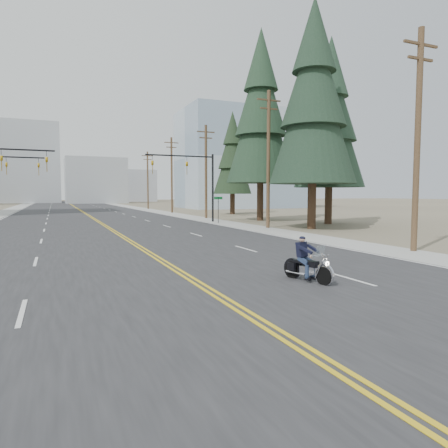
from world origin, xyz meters
TOP-DOWN VIEW (x-y plane):
  - ground_plane at (0.00, 0.00)m, footprint 400.00×400.00m
  - road at (0.00, 70.00)m, footprint 20.00×200.00m
  - sidewalk_left at (-11.50, 70.00)m, footprint 3.00×200.00m
  - sidewalk_right at (11.50, 70.00)m, footprint 3.00×200.00m
  - traffic_mast_right at (8.98, 32.00)m, footprint 7.10×0.26m
  - street_sign at (10.80, 30.00)m, footprint 0.90×0.06m
  - utility_pole_a at (12.50, 8.00)m, footprint 2.20×0.30m
  - utility_pole_b at (12.50, 23.00)m, footprint 2.20×0.30m
  - utility_pole_c at (12.50, 38.00)m, footprint 2.20×0.30m
  - utility_pole_d at (12.50, 53.00)m, footprint 2.20×0.30m
  - utility_pole_e at (12.50, 70.00)m, footprint 2.20×0.30m
  - glass_building at (32.00, 70.00)m, footprint 24.00×16.00m
  - haze_bldg_b at (8.00, 125.00)m, footprint 18.00×14.00m
  - haze_bldg_c at (40.00, 110.00)m, footprint 16.00×12.00m
  - haze_bldg_d at (-12.00, 140.00)m, footprint 20.00×15.00m
  - haze_bldg_e at (25.00, 150.00)m, footprint 14.00×14.00m
  - motorcyclist at (3.46, 4.23)m, footprint 1.27×2.06m
  - conifer_near at (15.47, 20.92)m, footprint 7.09×7.09m
  - conifer_mid at (20.30, 24.97)m, footprint 6.67×6.67m
  - conifer_tall at (16.53, 31.91)m, footprint 7.39×7.39m
  - conifer_far at (19.40, 45.63)m, footprint 5.46×5.46m

SIDE VIEW (x-z plane):
  - ground_plane at x=0.00m, z-range 0.00..0.00m
  - road at x=0.00m, z-range 0.00..0.01m
  - sidewalk_left at x=-11.50m, z-range 0.00..0.01m
  - sidewalk_right at x=11.50m, z-range 0.00..0.01m
  - motorcyclist at x=3.46m, z-range 0.00..1.50m
  - street_sign at x=10.80m, z-range 0.49..3.12m
  - traffic_mast_right at x=8.98m, z-range 1.44..8.44m
  - utility_pole_a at x=12.50m, z-range 0.23..11.23m
  - utility_pole_c at x=12.50m, z-range 0.23..11.23m
  - utility_pole_e at x=12.50m, z-range 0.23..11.23m
  - utility_pole_b at x=12.50m, z-range 0.23..11.73m
  - utility_pole_d at x=12.50m, z-range 0.23..11.73m
  - haze_bldg_e at x=25.00m, z-range 0.00..12.00m
  - haze_bldg_b at x=8.00m, z-range 0.00..14.00m
  - conifer_far at x=19.40m, z-range 1.08..15.70m
  - haze_bldg_c at x=40.00m, z-range 0.00..18.00m
  - glass_building at x=32.00m, z-range 0.00..20.00m
  - conifer_mid at x=20.30m, z-range 1.31..19.10m
  - conifer_near at x=15.47m, z-range 1.39..20.16m
  - conifer_tall at x=16.53m, z-range 1.53..22.07m
  - haze_bldg_d at x=-12.00m, z-range 0.00..26.00m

